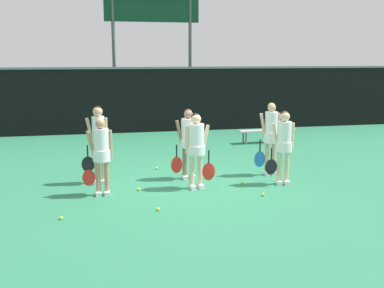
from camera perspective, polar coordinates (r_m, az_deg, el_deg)
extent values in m
plane|color=#2D7F56|center=(10.43, -0.05, -5.07)|extent=(140.00, 140.00, 0.00)
cube|color=black|center=(17.56, -5.10, 5.49)|extent=(60.00, 0.06, 2.45)
cube|color=slate|center=(17.49, -5.17, 9.61)|extent=(60.00, 0.08, 0.08)
cylinder|color=#515156|center=(19.24, -9.88, 10.80)|extent=(0.14, 0.14, 5.77)
cylinder|color=#515156|center=(19.63, -0.24, 10.96)|extent=(0.14, 0.14, 5.77)
cube|color=#0F3823|center=(19.49, -5.13, 17.29)|extent=(3.94, 0.12, 1.44)
cube|color=#B2B2B7|center=(15.59, 9.55, 1.73)|extent=(2.04, 0.48, 0.04)
cylinder|color=slate|center=(16.09, 12.02, 1.13)|extent=(0.06, 0.06, 0.40)
cylinder|color=slate|center=(15.87, 12.43, 0.98)|extent=(0.06, 0.06, 0.40)
cylinder|color=slate|center=(15.41, 6.53, 0.87)|extent=(0.06, 0.06, 0.40)
cylinder|color=slate|center=(15.18, 6.88, 0.71)|extent=(0.06, 0.06, 0.40)
cylinder|color=tan|center=(9.68, -10.78, -4.15)|extent=(0.10, 0.10, 0.78)
cylinder|color=tan|center=(9.69, -11.83, -4.18)|extent=(0.10, 0.10, 0.78)
cube|color=white|center=(9.75, -10.71, -6.15)|extent=(0.12, 0.24, 0.09)
cube|color=white|center=(9.75, -11.75, -6.18)|extent=(0.12, 0.24, 0.09)
cylinder|color=white|center=(9.57, -11.41, -1.43)|extent=(0.37, 0.37, 0.24)
cylinder|color=white|center=(9.52, -11.46, -0.02)|extent=(0.32, 0.32, 0.65)
sphere|color=tan|center=(9.46, -11.56, 2.49)|extent=(0.20, 0.20, 0.20)
sphere|color=#D8B772|center=(9.47, -11.56, 2.65)|extent=(0.18, 0.18, 0.18)
cylinder|color=tan|center=(9.54, -12.66, -0.14)|extent=(0.20, 0.08, 0.62)
cylinder|color=tan|center=(9.52, -10.31, -0.07)|extent=(0.08, 0.08, 0.61)
cylinder|color=black|center=(9.60, -13.05, -2.45)|extent=(0.03, 0.03, 0.26)
ellipsoid|color=red|center=(9.67, -12.97, -4.20)|extent=(0.26, 0.03, 0.35)
cylinder|color=beige|center=(10.02, 1.02, -3.37)|extent=(0.10, 0.10, 0.80)
cylinder|color=beige|center=(9.95, -0.04, -3.46)|extent=(0.10, 0.10, 0.80)
cube|color=white|center=(10.09, 1.08, -5.37)|extent=(0.14, 0.25, 0.09)
cube|color=white|center=(10.02, 0.02, -5.48)|extent=(0.14, 0.25, 0.09)
cylinder|color=white|center=(9.88, 0.50, -0.76)|extent=(0.41, 0.41, 0.20)
cylinder|color=white|center=(9.83, 0.50, 0.69)|extent=(0.36, 0.36, 0.65)
sphere|color=beige|center=(9.76, 0.51, 3.20)|extent=(0.22, 0.22, 0.22)
sphere|color=black|center=(9.78, 0.47, 3.37)|extent=(0.20, 0.20, 0.20)
cylinder|color=beige|center=(9.91, 1.69, 0.69)|extent=(0.21, 0.11, 0.62)
cylinder|color=beige|center=(9.76, -0.65, 0.53)|extent=(0.08, 0.08, 0.62)
cylinder|color=black|center=(10.00, 2.14, -1.60)|extent=(0.03, 0.03, 0.29)
ellipsoid|color=red|center=(10.08, 2.13, -3.52)|extent=(0.30, 0.03, 0.40)
cylinder|color=beige|center=(10.54, 11.94, -2.88)|extent=(0.10, 0.10, 0.80)
cylinder|color=beige|center=(10.50, 11.01, -2.89)|extent=(0.10, 0.10, 0.80)
cube|color=white|center=(10.60, 11.91, -4.79)|extent=(0.15, 0.26, 0.09)
cube|color=white|center=(10.56, 10.97, -4.82)|extent=(0.15, 0.26, 0.09)
cylinder|color=white|center=(10.42, 11.58, -0.32)|extent=(0.37, 0.37, 0.22)
cylinder|color=white|center=(10.37, 11.63, 1.03)|extent=(0.32, 0.32, 0.65)
sphere|color=beige|center=(10.31, 11.72, 3.42)|extent=(0.22, 0.22, 0.22)
sphere|color=#4C331E|center=(10.33, 11.70, 3.58)|extent=(0.20, 0.20, 0.20)
cylinder|color=beige|center=(10.33, 10.54, 0.95)|extent=(0.21, 0.11, 0.62)
cylinder|color=beige|center=(10.42, 12.64, 0.96)|extent=(0.08, 0.08, 0.62)
cylinder|color=black|center=(10.37, 10.06, -1.21)|extent=(0.03, 0.03, 0.26)
ellipsoid|color=black|center=(10.44, 10.00, -2.89)|extent=(0.29, 0.03, 0.36)
cylinder|color=tan|center=(10.59, -11.22, -2.64)|extent=(0.10, 0.10, 0.86)
cylinder|color=tan|center=(10.61, -12.05, -2.65)|extent=(0.10, 0.10, 0.86)
cube|color=white|center=(10.65, -11.16, -4.69)|extent=(0.14, 0.25, 0.09)
cube|color=white|center=(10.67, -11.99, -4.69)|extent=(0.14, 0.25, 0.09)
cylinder|color=white|center=(10.49, -11.74, 0.05)|extent=(0.33, 0.33, 0.23)
cylinder|color=white|center=(10.44, -11.80, 1.53)|extent=(0.28, 0.28, 0.71)
sphere|color=tan|center=(10.38, -11.90, 4.06)|extent=(0.22, 0.22, 0.22)
sphere|color=black|center=(10.40, -11.89, 4.22)|extent=(0.20, 0.20, 0.20)
cylinder|color=tan|center=(10.47, -12.78, 1.45)|extent=(0.22, 0.11, 0.67)
cylinder|color=tan|center=(10.42, -10.86, 1.48)|extent=(0.08, 0.08, 0.67)
cylinder|color=black|center=(10.54, -13.13, -0.85)|extent=(0.03, 0.03, 0.27)
ellipsoid|color=black|center=(10.61, -13.05, -2.52)|extent=(0.30, 0.03, 0.37)
cylinder|color=#8C664C|center=(10.80, 0.03, -2.32)|extent=(0.10, 0.10, 0.80)
cylinder|color=#8C664C|center=(10.76, -0.95, -2.37)|extent=(0.10, 0.10, 0.80)
cube|color=white|center=(10.86, 0.07, -4.18)|extent=(0.12, 0.24, 0.09)
cube|color=white|center=(10.82, -0.91, -4.24)|extent=(0.12, 0.24, 0.09)
cylinder|color=white|center=(10.68, -0.47, 0.12)|extent=(0.40, 0.40, 0.20)
cylinder|color=white|center=(10.64, -0.47, 1.48)|extent=(0.34, 0.34, 0.66)
sphere|color=#8C664C|center=(10.57, -0.47, 3.79)|extent=(0.21, 0.21, 0.21)
sphere|color=#4C331E|center=(10.59, -0.50, 3.95)|extent=(0.19, 0.19, 0.19)
cylinder|color=#8C664C|center=(10.59, -1.59, 1.36)|extent=(0.21, 0.08, 0.63)
cylinder|color=#8C664C|center=(10.68, 0.59, 1.45)|extent=(0.08, 0.08, 0.62)
cylinder|color=black|center=(10.63, -1.97, -0.85)|extent=(0.03, 0.03, 0.29)
ellipsoid|color=red|center=(10.71, -1.96, -2.66)|extent=(0.27, 0.03, 0.40)
cylinder|color=tan|center=(11.32, 10.29, -1.75)|extent=(0.10, 0.10, 0.85)
cylinder|color=tan|center=(11.26, 9.48, -1.78)|extent=(0.10, 0.10, 0.85)
cube|color=white|center=(11.38, 10.28, -3.65)|extent=(0.12, 0.24, 0.09)
cube|color=white|center=(11.32, 9.47, -3.70)|extent=(0.12, 0.24, 0.09)
cylinder|color=white|center=(11.19, 9.97, 0.81)|extent=(0.35, 0.35, 0.25)
cylinder|color=white|center=(11.14, 10.02, 2.20)|extent=(0.31, 0.31, 0.72)
sphere|color=tan|center=(11.08, 10.10, 4.56)|extent=(0.20, 0.20, 0.20)
sphere|color=#D8B772|center=(11.10, 10.07, 4.70)|extent=(0.18, 0.18, 0.18)
cylinder|color=tan|center=(11.08, 9.07, 2.12)|extent=(0.22, 0.09, 0.69)
cylinder|color=tan|center=(11.21, 10.91, 2.15)|extent=(0.08, 0.08, 0.69)
cylinder|color=black|center=(11.12, 8.64, -0.18)|extent=(0.03, 0.03, 0.29)
ellipsoid|color=blue|center=(11.19, 8.59, -1.92)|extent=(0.28, 0.03, 0.40)
sphere|color=#CCE033|center=(8.52, -16.30, -9.00)|extent=(0.07, 0.07, 0.07)
sphere|color=#CCE033|center=(8.66, -4.34, -8.25)|extent=(0.07, 0.07, 0.07)
sphere|color=#CCE033|center=(9.64, 8.98, -6.35)|extent=(0.07, 0.07, 0.07)
sphere|color=#CCE033|center=(10.46, 6.39, -4.90)|extent=(0.07, 0.07, 0.07)
sphere|color=#CCE033|center=(9.96, -6.77, -5.72)|extent=(0.07, 0.07, 0.07)
sphere|color=#CCE033|center=(11.77, -4.55, -3.07)|extent=(0.07, 0.07, 0.07)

